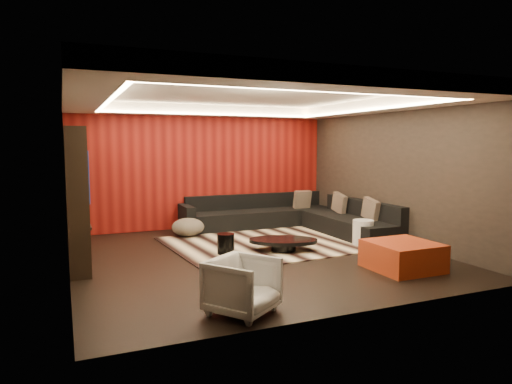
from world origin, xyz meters
name	(u,v)px	position (x,y,z in m)	size (l,w,h in m)	color
floor	(254,256)	(0.00, 0.00, -0.01)	(6.00, 6.00, 0.02)	black
ceiling	(254,93)	(0.00, 0.00, 2.81)	(6.00, 6.00, 0.02)	silver
wall_back	(204,168)	(0.00, 3.01, 1.40)	(6.00, 0.02, 2.80)	black
wall_left	(65,181)	(-3.01, 0.00, 1.40)	(0.02, 6.00, 2.80)	black
wall_right	(393,172)	(3.01, 0.00, 1.40)	(0.02, 6.00, 2.80)	black
red_feature_wall	(204,168)	(0.00, 2.97, 1.40)	(5.98, 0.05, 2.78)	#6B0C0A
soffit_back	(207,111)	(0.00, 2.70, 2.69)	(6.00, 0.60, 0.22)	silver
soffit_front	(344,79)	(0.00, -2.70, 2.69)	(6.00, 0.60, 0.22)	silver
soffit_left	(84,93)	(-2.70, 0.00, 2.69)	(0.60, 4.80, 0.22)	silver
soffit_right	(383,105)	(2.70, 0.00, 2.69)	(0.60, 4.80, 0.22)	silver
cove_back	(212,114)	(0.00, 2.36, 2.60)	(4.80, 0.08, 0.04)	#FFD899
cove_front	(328,90)	(0.00, -2.36, 2.60)	(4.80, 0.08, 0.04)	#FFD899
cove_left	(108,100)	(-2.36, 0.00, 2.60)	(0.08, 4.80, 0.04)	#FFD899
cove_right	(368,110)	(2.36, 0.00, 2.60)	(0.08, 4.80, 0.04)	#FFD899
tv_surround	(76,197)	(-2.85, 0.60, 1.10)	(0.30, 2.00, 2.20)	black
tv_screen	(86,175)	(-2.69, 0.60, 1.45)	(0.04, 1.30, 0.80)	black
tv_shelf	(88,221)	(-2.69, 0.60, 0.70)	(0.04, 1.60, 0.04)	black
rug	(274,242)	(0.76, 0.78, 0.01)	(4.00, 3.00, 0.02)	beige
coffee_table	(283,245)	(0.61, 0.07, 0.12)	(1.25, 1.25, 0.21)	black
drum_stool	(226,244)	(-0.43, 0.23, 0.20)	(0.30, 0.30, 0.36)	black
striped_pouf	(188,227)	(-0.65, 2.03, 0.21)	(0.68, 0.68, 0.37)	#B6A58D
white_side_table	(363,233)	(2.25, -0.09, 0.25)	(0.40, 0.40, 0.49)	silver
orange_ottoman	(403,256)	(1.79, -1.74, 0.22)	(0.97, 0.97, 0.43)	#9C3514
armchair	(243,286)	(-1.18, -2.50, 0.33)	(0.69, 0.71, 0.65)	silver
sectional_sofa	(292,218)	(1.73, 1.86, 0.26)	(3.65, 3.50, 0.75)	black
throw_pillows	(336,204)	(2.56, 1.37, 0.62)	(0.73, 2.39, 0.50)	#CDB096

